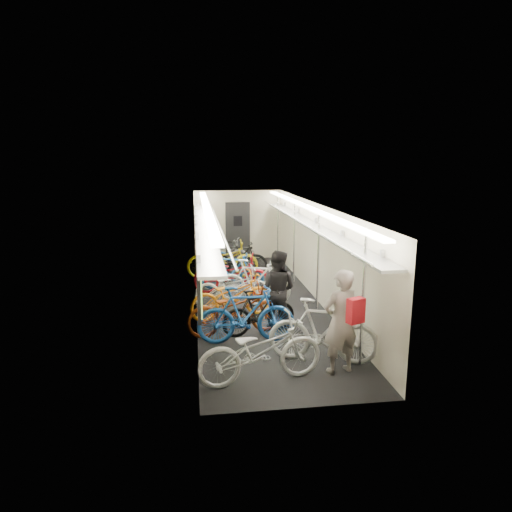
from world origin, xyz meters
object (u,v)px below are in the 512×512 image
object	(u,v)px
passenger_near	(340,322)
passenger_mid	(277,290)
bicycle_0	(261,350)
backpack	(356,311)
bicycle_1	(246,315)

from	to	relation	value
passenger_near	passenger_mid	xyz separation A→B (m)	(-0.66, 2.13, -0.05)
bicycle_0	backpack	distance (m)	1.61
backpack	passenger_near	bearing A→B (deg)	69.71
bicycle_0	passenger_near	distance (m)	1.40
passenger_mid	bicycle_0	bearing A→B (deg)	102.00
passenger_mid	backpack	world-z (taller)	passenger_mid
bicycle_1	backpack	world-z (taller)	backpack
passenger_mid	backpack	bearing A→B (deg)	132.32
passenger_mid	bicycle_1	bearing A→B (deg)	72.76
bicycle_0	backpack	xyz separation A→B (m)	(1.36, -0.45, 0.75)
bicycle_0	bicycle_1	size ratio (longest dim) A/B	1.08
passenger_near	backpack	world-z (taller)	passenger_near
bicycle_1	backpack	distance (m)	2.58
bicycle_0	bicycle_1	distance (m)	1.60
bicycle_1	backpack	bearing A→B (deg)	-145.00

